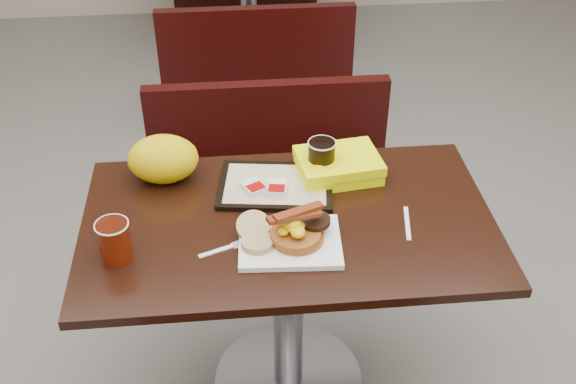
{
  "coord_description": "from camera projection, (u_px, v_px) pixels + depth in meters",
  "views": [
    {
      "loc": [
        -0.15,
        -1.56,
        2.01
      ],
      "look_at": [
        0.0,
        0.04,
        0.82
      ],
      "focal_mm": 42.85,
      "sensor_mm": 36.0,
      "label": 1
    }
  ],
  "objects": [
    {
      "name": "knife",
      "position": [
        407.0,
        223.0,
        1.98
      ],
      "size": [
        0.04,
        0.15,
        0.0
      ],
      "primitive_type": "cube",
      "rotation": [
        0.0,
        0.0,
        -1.74
      ],
      "color": "white",
      "rests_on": "table_near"
    },
    {
      "name": "paper_bag",
      "position": [
        163.0,
        159.0,
        2.12
      ],
      "size": [
        0.25,
        0.21,
        0.15
      ],
      "primitive_type": "ellipsoid",
      "rotation": [
        0.0,
        0.0,
        -0.23
      ],
      "color": "yellow",
      "rests_on": "table_near"
    },
    {
      "name": "muffin_bottom",
      "position": [
        257.0,
        242.0,
        1.88
      ],
      "size": [
        0.1,
        0.1,
        0.02
      ],
      "primitive_type": "cylinder",
      "rotation": [
        0.0,
        0.0,
        0.14
      ],
      "color": "tan",
      "rests_on": "platter"
    },
    {
      "name": "pancake_stack",
      "position": [
        298.0,
        235.0,
        1.9
      ],
      "size": [
        0.17,
        0.17,
        0.03
      ],
      "primitive_type": "cylinder",
      "rotation": [
        0.0,
        0.0,
        0.13
      ],
      "color": "#A6591B",
      "rests_on": "platter"
    },
    {
      "name": "tray",
      "position": [
        276.0,
        186.0,
        2.12
      ],
      "size": [
        0.38,
        0.29,
        0.02
      ],
      "primitive_type": "cube",
      "rotation": [
        0.0,
        0.0,
        -0.13
      ],
      "color": "black",
      "rests_on": "table_near"
    },
    {
      "name": "bench_far_s",
      "position": [
        255.0,
        58.0,
        3.75
      ],
      "size": [
        1.0,
        0.46,
        0.72
      ],
      "primitive_type": null,
      "color": "black",
      "rests_on": "floor"
    },
    {
      "name": "scrambled_eggs",
      "position": [
        292.0,
        225.0,
        1.87
      ],
      "size": [
        0.11,
        0.1,
        0.05
      ],
      "primitive_type": "ellipsoid",
      "rotation": [
        0.0,
        0.0,
        0.26
      ],
      "color": "#FFDA05",
      "rests_on": "pancake_stack"
    },
    {
      "name": "platter",
      "position": [
        290.0,
        242.0,
        1.91
      ],
      "size": [
        0.29,
        0.24,
        0.02
      ],
      "primitive_type": "cube",
      "rotation": [
        0.0,
        0.0,
        -0.06
      ],
      "color": "white",
      "rests_on": "table_near"
    },
    {
      "name": "condiment_ketchup",
      "position": [
        259.0,
        220.0,
        1.99
      ],
      "size": [
        0.05,
        0.04,
        0.01
      ],
      "primitive_type": "cube",
      "rotation": [
        0.0,
        0.0,
        0.14
      ],
      "color": "#8C0504",
      "rests_on": "table_near"
    },
    {
      "name": "hashbrown_sleeve_right",
      "position": [
        277.0,
        188.0,
        2.08
      ],
      "size": [
        0.07,
        0.08,
        0.02
      ],
      "primitive_type": "cube",
      "rotation": [
        0.0,
        0.0,
        -0.16
      ],
      "color": "silver",
      "rests_on": "tray"
    },
    {
      "name": "coffee_cup_near",
      "position": [
        115.0,
        241.0,
        1.83
      ],
      "size": [
        0.1,
        0.1,
        0.12
      ],
      "primitive_type": "cylinder",
      "rotation": [
        0.0,
        0.0,
        0.27
      ],
      "color": "maroon",
      "rests_on": "table_near"
    },
    {
      "name": "clamshell",
      "position": [
        338.0,
        166.0,
        2.16
      ],
      "size": [
        0.28,
        0.22,
        0.07
      ],
      "primitive_type": "cube",
      "rotation": [
        0.0,
        0.0,
        0.13
      ],
      "color": "#F7FA04",
      "rests_on": "table_near"
    },
    {
      "name": "condiment_syrup",
      "position": [
        269.0,
        203.0,
        2.06
      ],
      "size": [
        0.04,
        0.03,
        0.01
      ],
      "primitive_type": "cube",
      "rotation": [
        0.0,
        0.0,
        -0.15
      ],
      "color": "#AC5307",
      "rests_on": "table_near"
    },
    {
      "name": "hashbrown_sleeve_left",
      "position": [
        253.0,
        187.0,
        2.08
      ],
      "size": [
        0.08,
        0.09,
        0.02
      ],
      "primitive_type": "cube",
      "rotation": [
        0.0,
        0.0,
        0.49
      ],
      "color": "silver",
      "rests_on": "tray"
    },
    {
      "name": "table_far",
      "position": [
        249.0,
        7.0,
        4.31
      ],
      "size": [
        1.2,
        0.7,
        0.75
      ],
      "primitive_type": null,
      "color": "black",
      "rests_on": "floor"
    },
    {
      "name": "sausage_patty",
      "position": [
        315.0,
        221.0,
        1.91
      ],
      "size": [
        0.11,
        0.11,
        0.01
      ],
      "primitive_type": "cylinder",
      "rotation": [
        0.0,
        0.0,
        -0.24
      ],
      "color": "black",
      "rests_on": "pancake_stack"
    },
    {
      "name": "muffin_top",
      "position": [
        253.0,
        227.0,
        1.91
      ],
      "size": [
        0.1,
        0.1,
        0.06
      ],
      "primitive_type": "cylinder",
      "rotation": [
        0.38,
        0.0,
        -0.03
      ],
      "color": "tan",
      "rests_on": "platter"
    },
    {
      "name": "coffee_cup_far",
      "position": [
        321.0,
        158.0,
        2.13
      ],
      "size": [
        0.1,
        0.1,
        0.11
      ],
      "primitive_type": "cylinder",
      "rotation": [
        0.0,
        0.0,
        -0.26
      ],
      "color": "black",
      "rests_on": "tray"
    },
    {
      "name": "bacon_strips",
      "position": [
        295.0,
        216.0,
        1.85
      ],
      "size": [
        0.17,
        0.12,
        0.01
      ],
      "primitive_type": null,
      "rotation": [
        0.0,
        0.0,
        0.35
      ],
      "color": "#411004",
      "rests_on": "scrambled_eggs"
    },
    {
      "name": "fork",
      "position": [
        216.0,
        251.0,
        1.89
      ],
      "size": [
        0.14,
        0.07,
        0.0
      ],
      "primitive_type": null,
      "rotation": [
        0.0,
        0.0,
        0.37
      ],
      "color": "white",
      "rests_on": "table_near"
    },
    {
      "name": "bench_near_n",
      "position": [
        272.0,
        186.0,
        2.8
      ],
      "size": [
        1.0,
        0.46,
        0.72
      ],
      "primitive_type": null,
      "color": "black",
      "rests_on": "floor"
    },
    {
      "name": "table_near",
      "position": [
        288.0,
        309.0,
        2.23
      ],
      "size": [
        1.2,
        0.7,
        0.75
      ],
      "primitive_type": null,
      "color": "black",
      "rests_on": "floor"
    },
    {
      "name": "floor",
      "position": [
        288.0,
        383.0,
        2.45
      ],
      "size": [
        6.0,
        7.0,
        0.01
      ],
      "primitive_type": "cube",
      "color": "gray",
      "rests_on": "ground"
    }
  ]
}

